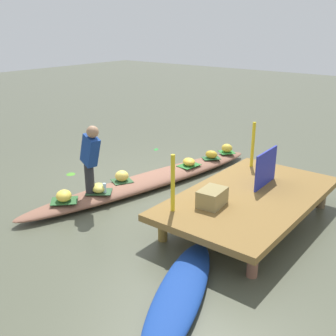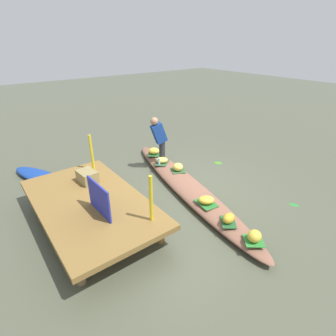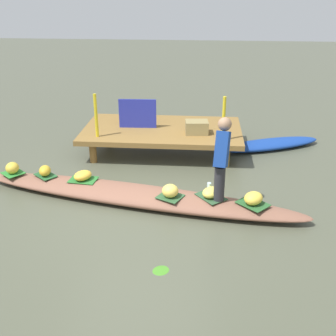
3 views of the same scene
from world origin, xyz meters
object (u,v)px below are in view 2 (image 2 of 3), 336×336
Objects in this scene: banana_bunch_2 at (206,200)px; market_banner at (99,199)px; banana_bunch_3 at (254,236)px; water_bottle at (159,161)px; vendor_person at (159,137)px; vendor_boat at (186,186)px; produce_crate at (87,177)px; banana_bunch_0 at (178,167)px; banana_bunch_1 at (154,151)px; banana_bunch_5 at (229,218)px; banana_bunch_4 at (162,160)px; moored_boat at (45,178)px.

market_banner is (0.63, 1.97, 0.48)m from banana_bunch_2.
banana_bunch_3 is 3.38m from water_bottle.
vendor_person is at bearing -9.67° from banana_bunch_3.
produce_crate is (0.92, 1.98, 0.50)m from vendor_boat.
water_bottle is at bearing -8.61° from banana_bunch_2.
vendor_person is at bearing 2.58° from banana_bunch_0.
banana_bunch_2 is at bearing 168.84° from vendor_person.
produce_crate is at bearing 26.66° from banana_bunch_3.
banana_bunch_1 is 3.48m from banana_bunch_5.
produce_crate is (0.35, 2.19, 0.29)m from banana_bunch_0.
produce_crate is (-0.89, 2.31, 0.30)m from banana_bunch_1.
banana_bunch_0 is 0.62m from banana_bunch_4.
banana_bunch_5 is at bearing 171.18° from water_bottle.
banana_bunch_5 is at bearing 169.24° from vendor_person.
banana_bunch_1 is at bearing -5.63° from banana_bunch_0.
banana_bunch_4 is at bearing 4.35° from banana_bunch_0.
banana_bunch_5 is 3.00m from produce_crate.
vendor_boat is 21.78× the size of banana_bunch_3.
banana_bunch_5 is at bearing 178.03° from vendor_boat.
market_banner reaches higher than banana_bunch_3.
market_banner is at bearing 167.92° from produce_crate.
market_banner reaches higher than banana_bunch_5.
vendor_person is (2.24, -0.44, 0.62)m from banana_bunch_2.
banana_bunch_5 reaches higher than banana_bunch_2.
banana_bunch_4 is 2.86m from market_banner.
banana_bunch_3 is 3.49m from produce_crate.
vendor_person is 1.63× the size of market_banner.
banana_bunch_2 is at bearing 175.32° from vendor_boat.
moored_boat is 4.06m from banana_bunch_2.
produce_crate is at bearing 111.02° from banana_bunch_1.
vendor_boat is 0.64m from banana_bunch_0.
banana_bunch_0 is 1.56m from banana_bunch_2.
banana_bunch_4 is (-0.62, 0.17, -0.02)m from banana_bunch_1.
banana_bunch_4 is (0.62, 0.05, -0.02)m from banana_bunch_0.
banana_bunch_4 is at bearing -11.45° from banana_bunch_2.
banana_bunch_3 is at bearing 170.33° from vendor_person.
banana_bunch_1 is 2.49m from produce_crate.
banana_bunch_3 is 0.93× the size of banana_bunch_5.
banana_bunch_0 is at bearing -99.08° from produce_crate.
banana_bunch_4 is 0.71× the size of produce_crate.
banana_bunch_3 is at bearing -153.34° from produce_crate.
vendor_boat is 0.98m from banana_bunch_2.
moored_boat is at bearing 4.23° from market_banner.
market_banner is at bearing 43.71° from banana_bunch_3.
banana_bunch_4 is 1.17× the size of banana_bunch_5.
banana_bunch_0 is at bearing -164.78° from water_bottle.
moored_boat is 2.89m from water_bottle.
banana_bunch_1 is (-0.63, -2.86, 0.22)m from moored_boat.
produce_crate reaches higher than banana_bunch_1.
banana_bunch_5 is at bearing 168.22° from banana_bunch_1.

